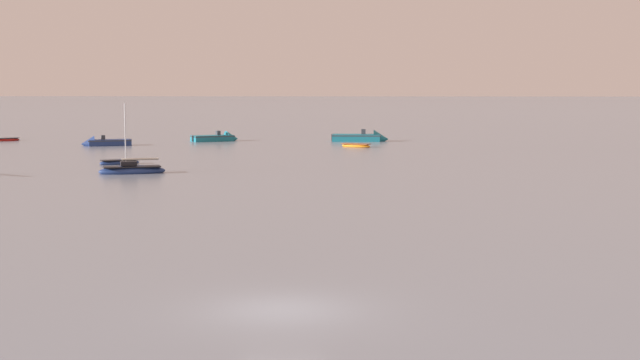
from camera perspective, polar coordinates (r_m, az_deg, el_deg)
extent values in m
plane|color=gray|center=(27.92, -2.31, -7.82)|extent=(800.00, 800.00, 0.00)
ellipsoid|color=navy|center=(78.04, -11.98, 1.02)|extent=(3.37, 2.42, 0.51)
cube|color=black|center=(78.03, -11.99, 1.18)|extent=(3.13, 2.29, 0.07)
cube|color=black|center=(78.03, -11.99, 1.13)|extent=(0.63, 0.98, 0.05)
cube|color=#197084|center=(105.72, 2.19, 2.49)|extent=(5.35, 2.33, 1.04)
cone|color=#197084|center=(105.68, 3.70, 2.48)|extent=(1.71, 2.13, 2.09)
cube|color=#33383F|center=(105.69, 2.23, 2.70)|extent=(5.47, 2.38, 0.12)
cube|color=#33383F|center=(105.65, 2.64, 2.92)|extent=(0.48, 0.71, 0.58)
cube|color=black|center=(105.80, 0.79, 2.58)|extent=(0.33, 0.42, 0.74)
ellipsoid|color=navy|center=(70.01, -11.25, 0.53)|extent=(5.01, 2.88, 0.82)
cube|color=black|center=(69.98, -11.26, 0.80)|extent=(4.28, 2.52, 0.08)
cube|color=black|center=(69.95, -11.46, 0.98)|extent=(1.35, 1.13, 0.30)
cylinder|color=#B7BABF|center=(69.78, -11.65, 2.71)|extent=(0.08, 0.08, 4.54)
cylinder|color=beige|center=(69.99, -10.78, 1.25)|extent=(2.56, 0.97, 0.16)
ellipsoid|color=red|center=(112.02, -18.38, 2.30)|extent=(3.00, 2.66, 0.47)
cube|color=#33383F|center=(112.01, -18.38, 2.41)|extent=(2.80, 2.50, 0.06)
cube|color=#33383F|center=(112.01, -18.38, 2.37)|extent=(0.72, 0.85, 0.05)
cube|color=navy|center=(100.90, -12.55, 2.16)|extent=(4.65, 3.14, 0.85)
cone|color=navy|center=(100.72, -13.82, 2.12)|extent=(1.84, 2.05, 1.70)
cube|color=#33383F|center=(100.87, -12.58, 2.34)|extent=(4.75, 3.20, 0.09)
cube|color=#33383F|center=(100.80, -12.93, 2.52)|extent=(0.54, 0.66, 0.47)
cube|color=black|center=(101.10, -11.36, 2.26)|extent=(0.36, 0.41, 0.60)
cube|color=#197084|center=(106.32, -6.50, 2.45)|extent=(4.86, 3.83, 0.89)
cone|color=#197084|center=(107.16, -5.32, 2.49)|extent=(2.10, 2.24, 1.78)
cube|color=#33383F|center=(106.32, -6.48, 2.63)|extent=(4.97, 3.91, 0.10)
cube|color=#33383F|center=(106.52, -6.16, 2.84)|extent=(0.63, 0.71, 0.49)
cube|color=black|center=(105.57, -7.63, 2.49)|extent=(0.41, 0.44, 0.63)
ellipsoid|color=orange|center=(96.39, 2.18, 2.06)|extent=(3.35, 2.45, 0.51)
cube|color=brown|center=(96.37, 2.18, 2.19)|extent=(3.11, 2.31, 0.07)
cube|color=brown|center=(96.38, 2.18, 2.15)|extent=(0.63, 0.97, 0.05)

